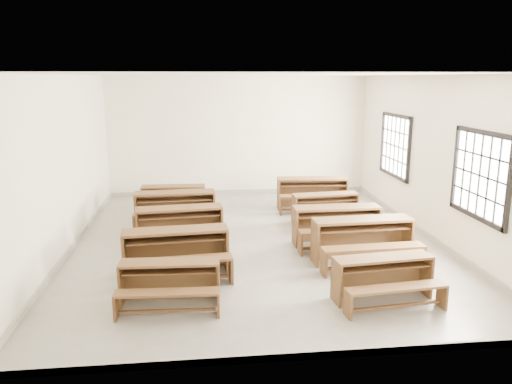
{
  "coord_description": "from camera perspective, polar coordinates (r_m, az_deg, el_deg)",
  "views": [
    {
      "loc": [
        -1.05,
        -9.26,
        3.15
      ],
      "look_at": [
        0.0,
        0.0,
        1.0
      ],
      "focal_mm": 35.0,
      "sensor_mm": 36.0,
      "label": 1
    }
  ],
  "objects": [
    {
      "name": "desk_set_1",
      "position": [
        8.2,
        -9.13,
        -6.46
      ],
      "size": [
        1.76,
        1.02,
        0.76
      ],
      "rotation": [
        0.0,
        0.0,
        0.08
      ],
      "color": "brown",
      "rests_on": "ground"
    },
    {
      "name": "desk_set_7",
      "position": [
        9.67,
        9.26,
        -3.49
      ],
      "size": [
        1.67,
        0.88,
        0.75
      ],
      "rotation": [
        0.0,
        0.0,
        0.01
      ],
      "color": "brown",
      "rests_on": "ground"
    },
    {
      "name": "desk_set_4",
      "position": [
        11.88,
        -9.42,
        -0.63
      ],
      "size": [
        1.5,
        0.81,
        0.67
      ],
      "rotation": [
        0.0,
        0.0,
        -0.03
      ],
      "color": "brown",
      "rests_on": "ground"
    },
    {
      "name": "desk_set_5",
      "position": [
        7.47,
        14.39,
        -9.23
      ],
      "size": [
        1.5,
        0.89,
        0.65
      ],
      "rotation": [
        0.0,
        0.0,
        0.1
      ],
      "color": "brown",
      "rests_on": "ground"
    },
    {
      "name": "desk_set_0",
      "position": [
        7.22,
        -9.84,
        -9.89
      ],
      "size": [
        1.43,
        0.79,
        0.63
      ],
      "rotation": [
        0.0,
        0.0,
        -0.04
      ],
      "color": "brown",
      "rests_on": "ground"
    },
    {
      "name": "room",
      "position": [
        9.39,
        0.55,
        6.83
      ],
      "size": [
        8.5,
        8.5,
        3.2
      ],
      "color": "gray",
      "rests_on": "ground"
    },
    {
      "name": "desk_set_3",
      "position": [
        10.8,
        -9.22,
        -1.68
      ],
      "size": [
        1.74,
        0.95,
        0.77
      ],
      "rotation": [
        0.0,
        0.0,
        0.04
      ],
      "color": "brown",
      "rests_on": "ground"
    },
    {
      "name": "desk_set_9",
      "position": [
        12.22,
        6.49,
        0.12
      ],
      "size": [
        1.76,
        0.99,
        0.77
      ],
      "rotation": [
        0.0,
        0.0,
        -0.07
      ],
      "color": "brown",
      "rests_on": "ground"
    },
    {
      "name": "desk_set_8",
      "position": [
        11.1,
        7.96,
        -1.6
      ],
      "size": [
        1.5,
        0.86,
        0.65
      ],
      "rotation": [
        0.0,
        0.0,
        0.08
      ],
      "color": "brown",
      "rests_on": "ground"
    },
    {
      "name": "desk_set_2",
      "position": [
        9.63,
        -8.7,
        -3.57
      ],
      "size": [
        1.71,
        1.01,
        0.74
      ],
      "rotation": [
        0.0,
        0.0,
        0.1
      ],
      "color": "brown",
      "rests_on": "ground"
    },
    {
      "name": "desk_set_6",
      "position": [
        8.83,
        12.15,
        -5.09
      ],
      "size": [
        1.77,
        0.98,
        0.78
      ],
      "rotation": [
        0.0,
        0.0,
        0.05
      ],
      "color": "brown",
      "rests_on": "ground"
    }
  ]
}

